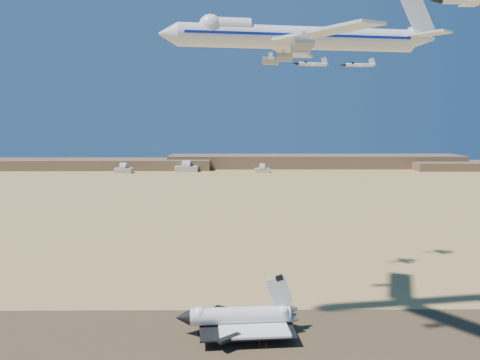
{
  "coord_description": "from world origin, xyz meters",
  "views": [
    {
      "loc": [
        6.07,
        -133.83,
        66.61
      ],
      "look_at": [
        7.24,
        8.0,
        48.76
      ],
      "focal_mm": 35.0,
      "sensor_mm": 36.0,
      "label": 1
    }
  ],
  "objects_px": {
    "crew_c": "(260,344)",
    "chase_jet_d": "(359,65)",
    "crew_a": "(266,346)",
    "carrier_747": "(291,37)",
    "chase_jet_c": "(312,64)",
    "chase_jet_a": "(470,0)",
    "shuttle": "(239,318)",
    "crew_b": "(267,337)"
  },
  "relations": [
    {
      "from": "crew_c",
      "to": "chase_jet_d",
      "type": "distance_m",
      "value": 130.73
    },
    {
      "from": "crew_a",
      "to": "crew_c",
      "type": "distance_m",
      "value": 2.15
    },
    {
      "from": "carrier_747",
      "to": "crew_a",
      "type": "xyz_separation_m",
      "value": [
        -7.68,
        -15.21,
        -90.95
      ]
    },
    {
      "from": "chase_jet_c",
      "to": "chase_jet_a",
      "type": "bearing_deg",
      "value": -95.03
    },
    {
      "from": "crew_a",
      "to": "shuttle",
      "type": "bearing_deg",
      "value": 51.99
    },
    {
      "from": "chase_jet_a",
      "to": "chase_jet_c",
      "type": "height_order",
      "value": "chase_jet_a"
    },
    {
      "from": "crew_c",
      "to": "chase_jet_c",
      "type": "relative_size",
      "value": 0.12
    },
    {
      "from": "chase_jet_a",
      "to": "chase_jet_c",
      "type": "xyz_separation_m",
      "value": [
        -19.59,
        91.97,
        -2.58
      ]
    },
    {
      "from": "chase_jet_c",
      "to": "crew_c",
      "type": "bearing_deg",
      "value": -127.36
    },
    {
      "from": "shuttle",
      "to": "carrier_747",
      "type": "distance_m",
      "value": 88.29
    },
    {
      "from": "carrier_747",
      "to": "chase_jet_a",
      "type": "relative_size",
      "value": 5.42
    },
    {
      "from": "crew_a",
      "to": "chase_jet_d",
      "type": "xyz_separation_m",
      "value": [
        45.95,
        82.09,
        90.7
      ]
    },
    {
      "from": "carrier_747",
      "to": "chase_jet_d",
      "type": "relative_size",
      "value": 5.35
    },
    {
      "from": "shuttle",
      "to": "crew_c",
      "type": "relative_size",
      "value": 21.0
    },
    {
      "from": "shuttle",
      "to": "chase_jet_d",
      "type": "relative_size",
      "value": 2.35
    },
    {
      "from": "shuttle",
      "to": "chase_jet_c",
      "type": "bearing_deg",
      "value": 57.07
    },
    {
      "from": "chase_jet_c",
      "to": "crew_b",
      "type": "bearing_deg",
      "value": -126.75
    },
    {
      "from": "carrier_747",
      "to": "chase_jet_c",
      "type": "distance_m",
      "value": 53.36
    },
    {
      "from": "crew_b",
      "to": "chase_jet_d",
      "type": "relative_size",
      "value": 0.11
    },
    {
      "from": "carrier_747",
      "to": "crew_c",
      "type": "xyz_separation_m",
      "value": [
        -9.62,
        -14.29,
        -90.86
      ]
    },
    {
      "from": "carrier_747",
      "to": "chase_jet_c",
      "type": "xyz_separation_m",
      "value": [
        14.64,
        51.29,
        -1.74
      ]
    },
    {
      "from": "shuttle",
      "to": "crew_a",
      "type": "relative_size",
      "value": 23.15
    },
    {
      "from": "chase_jet_c",
      "to": "chase_jet_d",
      "type": "relative_size",
      "value": 0.96
    },
    {
      "from": "carrier_747",
      "to": "crew_c",
      "type": "relative_size",
      "value": 47.68
    },
    {
      "from": "crew_b",
      "to": "chase_jet_a",
      "type": "xyz_separation_m",
      "value": [
        41.52,
        -30.71,
        91.72
      ]
    },
    {
      "from": "crew_c",
      "to": "crew_a",
      "type": "bearing_deg",
      "value": -159.75
    },
    {
      "from": "carrier_747",
      "to": "crew_b",
      "type": "distance_m",
      "value": 91.71
    },
    {
      "from": "shuttle",
      "to": "chase_jet_c",
      "type": "distance_m",
      "value": 106.36
    },
    {
      "from": "crew_b",
      "to": "crew_c",
      "type": "bearing_deg",
      "value": 112.98
    },
    {
      "from": "chase_jet_c",
      "to": "shuttle",
      "type": "bearing_deg",
      "value": -135.33
    },
    {
      "from": "shuttle",
      "to": "chase_jet_d",
      "type": "bearing_deg",
      "value": 48.48
    },
    {
      "from": "shuttle",
      "to": "chase_jet_a",
      "type": "bearing_deg",
      "value": -40.24
    },
    {
      "from": "crew_b",
      "to": "shuttle",
      "type": "bearing_deg",
      "value": 20.71
    },
    {
      "from": "crew_a",
      "to": "chase_jet_a",
      "type": "xyz_separation_m",
      "value": [
        41.92,
        -25.47,
        91.79
      ]
    },
    {
      "from": "carrier_747",
      "to": "crew_a",
      "type": "bearing_deg",
      "value": -125.62
    },
    {
      "from": "crew_a",
      "to": "crew_c",
      "type": "bearing_deg",
      "value": 78.48
    },
    {
      "from": "shuttle",
      "to": "carrier_747",
      "type": "relative_size",
      "value": 0.44
    },
    {
      "from": "shuttle",
      "to": "crew_b",
      "type": "xyz_separation_m",
      "value": [
        8.35,
        -4.98,
        -4.12
      ]
    },
    {
      "from": "chase_jet_a",
      "to": "crew_a",
      "type": "bearing_deg",
      "value": 149.32
    },
    {
      "from": "crew_a",
      "to": "crew_b",
      "type": "xyz_separation_m",
      "value": [
        0.4,
        5.23,
        0.07
      ]
    },
    {
      "from": "crew_a",
      "to": "crew_c",
      "type": "xyz_separation_m",
      "value": [
        -1.94,
        0.93,
        0.09
      ]
    },
    {
      "from": "crew_c",
      "to": "chase_jet_a",
      "type": "relative_size",
      "value": 0.11
    }
  ]
}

